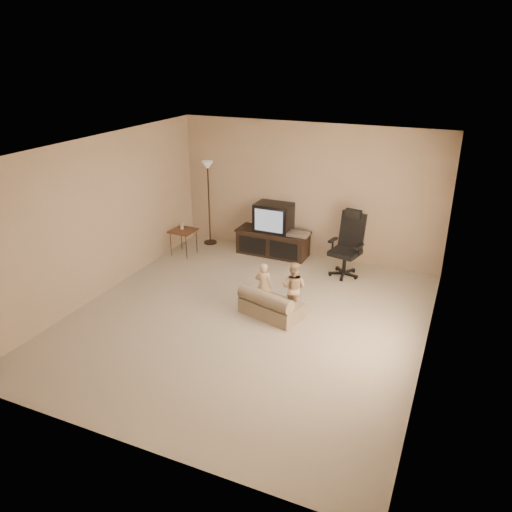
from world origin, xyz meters
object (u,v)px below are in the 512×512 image
(side_table, at_px, (183,231))
(toddler_right, at_px, (294,287))
(toddler_left, at_px, (264,285))
(child_sofa, at_px, (270,305))
(floor_lamp, at_px, (208,184))
(tv_stand, at_px, (273,234))
(office_chair, at_px, (347,252))

(side_table, bearing_deg, toddler_right, -25.87)
(toddler_left, bearing_deg, child_sofa, 122.65)
(child_sofa, height_order, toddler_left, toddler_left)
(child_sofa, relative_size, toddler_left, 1.36)
(side_table, distance_m, floor_lamp, 1.06)
(toddler_left, xyz_separation_m, toddler_right, (0.47, 0.05, 0.04))
(tv_stand, distance_m, side_table, 1.72)
(office_chair, bearing_deg, toddler_right, -90.92)
(tv_stand, bearing_deg, floor_lamp, 178.77)
(floor_lamp, xyz_separation_m, toddler_right, (2.52, -2.03, -0.82))
(child_sofa, height_order, toddler_right, toddler_right)
(toddler_left, distance_m, toddler_right, 0.47)
(tv_stand, height_order, toddler_left, tv_stand)
(tv_stand, distance_m, toddler_right, 2.28)
(office_chair, xyz_separation_m, side_table, (-3.10, -0.33, 0.06))
(side_table, bearing_deg, office_chair, 6.00)
(side_table, distance_m, toddler_left, 2.62)
(side_table, bearing_deg, child_sofa, -33.05)
(toddler_right, bearing_deg, toddler_left, 8.45)
(floor_lamp, bearing_deg, toddler_right, -38.86)
(office_chair, distance_m, child_sofa, 2.04)
(child_sofa, distance_m, toddler_left, 0.36)
(floor_lamp, bearing_deg, tv_stand, -1.85)
(child_sofa, bearing_deg, tv_stand, 125.98)
(child_sofa, bearing_deg, toddler_right, 60.79)
(office_chair, bearing_deg, side_table, -161.32)
(floor_lamp, relative_size, child_sofa, 1.68)
(tv_stand, xyz_separation_m, toddler_left, (0.65, -2.03, -0.05))
(side_table, relative_size, toddler_right, 0.82)
(tv_stand, relative_size, toddler_left, 1.93)
(office_chair, distance_m, side_table, 3.12)
(tv_stand, xyz_separation_m, side_table, (-1.59, -0.67, 0.06))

